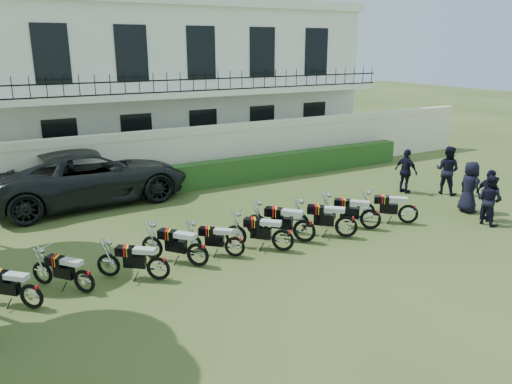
# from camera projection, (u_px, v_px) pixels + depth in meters

# --- Properties ---
(ground) EXTENTS (100.00, 100.00, 0.00)m
(ground) POSITION_uv_depth(u_px,v_px,m) (300.00, 252.00, 13.60)
(ground) COLOR #33431B
(ground) RESTS_ON ground
(perimeter_wall) EXTENTS (30.00, 0.35, 2.30)m
(perimeter_wall) POSITION_uv_depth(u_px,v_px,m) (189.00, 155.00, 19.97)
(perimeter_wall) COLOR #EFE7C9
(perimeter_wall) RESTS_ON ground
(hedge) EXTENTS (18.00, 0.60, 1.00)m
(hedge) POSITION_uv_depth(u_px,v_px,m) (221.00, 173.00, 19.96)
(hedge) COLOR #163F16
(hedge) RESTS_ON ground
(building) EXTENTS (20.40, 9.60, 7.40)m
(building) POSITION_uv_depth(u_px,v_px,m) (141.00, 82.00, 24.25)
(building) COLOR white
(building) RESTS_ON ground
(motorcycle_0) EXTENTS (1.35, 1.28, 0.97)m
(motorcycle_0) POSITION_uv_depth(u_px,v_px,m) (31.00, 290.00, 10.51)
(motorcycle_0) COLOR black
(motorcycle_0) RESTS_ON ground
(motorcycle_1) EXTENTS (1.19, 1.40, 0.96)m
(motorcycle_1) POSITION_uv_depth(u_px,v_px,m) (84.00, 276.00, 11.19)
(motorcycle_1) COLOR black
(motorcycle_1) RESTS_ON ground
(motorcycle_2) EXTENTS (1.51, 1.19, 1.00)m
(motorcycle_2) POSITION_uv_depth(u_px,v_px,m) (158.00, 263.00, 11.80)
(motorcycle_2) COLOR black
(motorcycle_2) RESTS_ON ground
(motorcycle_3) EXTENTS (1.32, 1.57, 1.07)m
(motorcycle_3) POSITION_uv_depth(u_px,v_px,m) (198.00, 249.00, 12.53)
(motorcycle_3) COLOR black
(motorcycle_3) RESTS_ON ground
(motorcycle_4) EXTENTS (1.39, 1.18, 0.95)m
(motorcycle_4) POSITION_uv_depth(u_px,v_px,m) (235.00, 242.00, 13.12)
(motorcycle_4) COLOR black
(motorcycle_4) RESTS_ON ground
(motorcycle_5) EXTENTS (1.47, 1.43, 1.07)m
(motorcycle_5) POSITION_uv_depth(u_px,v_px,m) (283.00, 235.00, 13.46)
(motorcycle_5) COLOR black
(motorcycle_5) RESTS_ON ground
(motorcycle_6) EXTENTS (1.46, 1.64, 1.14)m
(motorcycle_6) POSITION_uv_depth(u_px,v_px,m) (305.00, 225.00, 14.07)
(motorcycle_6) COLOR black
(motorcycle_6) RESTS_ON ground
(motorcycle_7) EXTENTS (1.58, 1.46, 1.12)m
(motorcycle_7) POSITION_uv_depth(u_px,v_px,m) (347.00, 221.00, 14.42)
(motorcycle_7) COLOR black
(motorcycle_7) RESTS_ON ground
(motorcycle_8) EXTENTS (1.49, 1.48, 1.09)m
(motorcycle_8) POSITION_uv_depth(u_px,v_px,m) (371.00, 214.00, 15.08)
(motorcycle_8) COLOR black
(motorcycle_8) RESTS_ON ground
(motorcycle_9) EXTENTS (1.55, 1.31, 1.06)m
(motorcycle_9) POSITION_uv_depth(u_px,v_px,m) (409.00, 209.00, 15.57)
(motorcycle_9) COLOR black
(motorcycle_9) RESTS_ON ground
(suv) EXTENTS (7.09, 3.64, 1.91)m
(suv) POSITION_uv_depth(u_px,v_px,m) (90.00, 176.00, 17.70)
(suv) COLOR black
(suv) RESTS_ON ground
(officer_1) EXTENTS (0.63, 0.79, 1.59)m
(officer_1) POSITION_uv_depth(u_px,v_px,m) (489.00, 200.00, 15.50)
(officer_1) COLOR black
(officer_1) RESTS_ON ground
(officer_2) EXTENTS (0.54, 1.03, 1.68)m
(officer_2) POSITION_uv_depth(u_px,v_px,m) (489.00, 196.00, 15.79)
(officer_2) COLOR black
(officer_2) RESTS_ON ground
(officer_3) EXTENTS (0.69, 0.93, 1.74)m
(officer_3) POSITION_uv_depth(u_px,v_px,m) (470.00, 187.00, 16.63)
(officer_3) COLOR black
(officer_3) RESTS_ON ground
(officer_4) EXTENTS (0.96, 1.07, 1.83)m
(officer_4) POSITION_uv_depth(u_px,v_px,m) (447.00, 170.00, 18.67)
(officer_4) COLOR black
(officer_4) RESTS_ON ground
(officer_5) EXTENTS (0.52, 1.03, 1.69)m
(officer_5) POSITION_uv_depth(u_px,v_px,m) (406.00, 171.00, 18.81)
(officer_5) COLOR black
(officer_5) RESTS_ON ground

